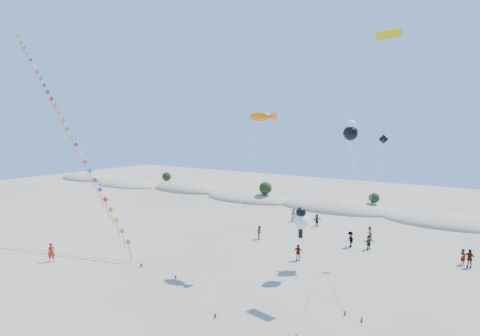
{
  "coord_description": "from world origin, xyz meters",
  "views": [
    {
      "loc": [
        22.05,
        -16.41,
        13.3
      ],
      "look_at": [
        2.05,
        14.0,
        9.43
      ],
      "focal_mm": 30.0,
      "sensor_mm": 36.0,
      "label": 1
    }
  ],
  "objects_px": {
    "fish_kite": "(262,117)",
    "parafoil_kite": "(387,40)",
    "flyer_foreground": "(52,252)",
    "kite_train": "(64,123)"
  },
  "relations": [
    {
      "from": "fish_kite",
      "to": "parafoil_kite",
      "type": "distance_m",
      "value": 12.45
    },
    {
      "from": "fish_kite",
      "to": "parafoil_kite",
      "type": "xyz_separation_m",
      "value": [
        10.4,
        2.64,
        6.33
      ]
    },
    {
      "from": "parafoil_kite",
      "to": "flyer_foreground",
      "type": "xyz_separation_m",
      "value": [
        -27.8,
        -13.65,
        -19.49
      ]
    },
    {
      "from": "kite_train",
      "to": "flyer_foreground",
      "type": "height_order",
      "value": "kite_train"
    },
    {
      "from": "fish_kite",
      "to": "parafoil_kite",
      "type": "bearing_deg",
      "value": 14.22
    },
    {
      "from": "kite_train",
      "to": "parafoil_kite",
      "type": "xyz_separation_m",
      "value": [
        35.43,
        6.71,
        6.77
      ]
    },
    {
      "from": "fish_kite",
      "to": "flyer_foreground",
      "type": "height_order",
      "value": "fish_kite"
    },
    {
      "from": "parafoil_kite",
      "to": "flyer_foreground",
      "type": "bearing_deg",
      "value": -153.85
    },
    {
      "from": "kite_train",
      "to": "parafoil_kite",
      "type": "bearing_deg",
      "value": 10.73
    },
    {
      "from": "flyer_foreground",
      "to": "parafoil_kite",
      "type": "bearing_deg",
      "value": -40.33
    }
  ]
}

